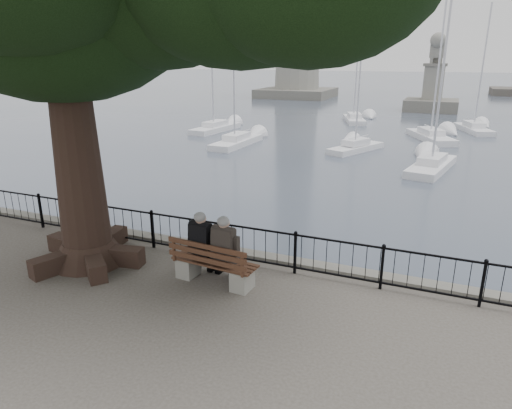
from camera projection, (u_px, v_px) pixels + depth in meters
The scene contains 14 objects.
harbor at pixel (263, 276), 11.85m from camera, with size 260.00×260.00×1.20m.
railing at pixel (256, 245), 11.09m from camera, with size 22.06×0.06×1.00m.
bench at pixel (213, 268), 10.31m from camera, with size 2.05×0.77×1.06m.
person_left at pixel (205, 248), 10.40m from camera, with size 0.51×0.86×1.68m.
person_right at pixel (228, 253), 10.14m from camera, with size 0.51×0.86×1.68m.
lighthouse at pixel (299, 1), 66.19m from camera, with size 10.59×10.59×32.22m.
lion_monument at pixel (432, 92), 51.83m from camera, with size 5.77×5.77×8.56m.
sailboat_a at pixel (237, 141), 32.01m from camera, with size 1.70×5.67×10.53m.
sailboat_b at pixel (356, 146), 30.04m from camera, with size 3.10×4.91×10.46m.
sailboat_c at pixel (432, 165), 24.93m from camera, with size 2.56×5.78×10.31m.
sailboat_e at pixel (215, 127), 38.11m from camera, with size 2.10×5.87×12.47m.
sailboat_f at pixel (431, 135), 34.07m from camera, with size 3.98×6.10×12.61m.
sailboat_g at pixel (473, 128), 37.82m from camera, with size 3.17×5.65×10.10m.
sailboat_h at pixel (354, 118), 43.57m from camera, with size 3.22×5.78×13.54m.
Camera 1 is at (3.94, -6.95, 4.92)m, focal length 32.00 mm.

